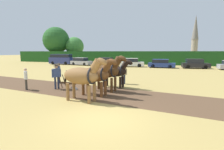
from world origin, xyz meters
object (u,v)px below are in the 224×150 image
object	(u,v)px
parked_car_left	(81,62)
parked_car_center_right	(161,64)
tree_left	(75,46)
draft_horse_trail_left	(106,70)
parked_van	(61,59)
parked_car_center	(132,63)
parked_car_right	(195,64)
draft_horse_lead_left	(82,76)
tree_far_left	(56,40)
farmer_onlooker_right	(59,71)
farmer_beside_team	(123,73)
church_spire	(195,36)
draft_horse_trail_right	(115,71)
plow	(70,85)
farmer_at_plow	(56,75)
farmer_onlooker_left	(26,77)
parked_car_center_left	(107,62)
draft_horse_lead_right	(96,74)

from	to	relation	value
parked_car_left	parked_car_center_right	distance (m)	15.67
tree_left	draft_horse_trail_left	bearing A→B (deg)	-54.87
parked_van	parked_car_center	bearing A→B (deg)	-6.19
parked_car_center	parked_car_right	size ratio (longest dim) A/B	1.03
draft_horse_lead_left	draft_horse_trail_left	bearing A→B (deg)	90.02
tree_far_left	farmer_onlooker_right	bearing A→B (deg)	-52.35
farmer_beside_team	parked_car_right	bearing A→B (deg)	122.44
church_spire	tree_left	bearing A→B (deg)	-143.08
tree_left	parked_car_center	xyz separation A→B (m)	(18.78, -11.22, -3.40)
draft_horse_trail_right	parked_car_right	world-z (taller)	draft_horse_trail_right
tree_far_left	parked_car_center_right	distance (m)	30.69
parked_car_center	church_spire	bearing A→B (deg)	57.59
parked_van	farmer_onlooker_right	bearing A→B (deg)	-58.31
parked_car_left	tree_left	bearing A→B (deg)	136.81
draft_horse_trail_right	plow	size ratio (longest dim) A/B	1.76
draft_horse_lead_left	farmer_at_plow	distance (m)	3.97
parked_van	draft_horse_trail_left	bearing A→B (deg)	-51.55
farmer_onlooker_right	plow	bearing A→B (deg)	-66.23
farmer_onlooker_left	draft_horse_trail_right	bearing A→B (deg)	-22.69
church_spire	parked_car_center_right	xyz separation A→B (m)	(-8.05, -35.37, -7.10)
plow	parked_van	size ratio (longest dim) A/B	0.31
plow	parked_car_right	world-z (taller)	parked_car_right
draft_horse_trail_right	farmer_beside_team	world-z (taller)	draft_horse_trail_right
farmer_onlooker_right	parked_car_left	distance (m)	20.31
church_spire	parked_car_center_left	bearing A→B (deg)	-118.26
parked_car_center_left	parked_car_center_right	xyz separation A→B (m)	(10.43, -1.00, -0.07)
church_spire	parked_car_left	distance (m)	42.95
draft_horse_lead_right	farmer_at_plow	bearing A→B (deg)	174.54
farmer_onlooker_right	draft_horse_lead_left	bearing A→B (deg)	-69.53
church_spire	farmer_onlooker_right	xyz separation A→B (m)	(-15.27, -53.56, -6.77)
farmer_onlooker_right	tree_left	bearing A→B (deg)	91.78
tree_far_left	draft_horse_lead_right	xyz separation A→B (m)	(26.30, -30.61, -4.48)
tree_far_left	farmer_at_plow	size ratio (longest dim) A/B	5.17
farmer_at_plow	church_spire	bearing A→B (deg)	106.62
draft_horse_trail_right	parked_van	xyz separation A→B (m)	(-18.64, 18.94, -0.14)
draft_horse_trail_left	plow	distance (m)	2.95
parked_van	parked_car_center_left	xyz separation A→B (m)	(10.30, 0.29, -0.35)
tree_far_left	parked_van	size ratio (longest dim) A/B	1.83
farmer_at_plow	parked_car_center_left	distance (m)	21.72
parked_car_right	tree_left	bearing A→B (deg)	151.42
plow	parked_car_center_right	size ratio (longest dim) A/B	0.35
parked_van	parked_car_left	distance (m)	5.09
church_spire	draft_horse_trail_right	size ratio (longest dim) A/B	5.41
tree_left	parked_car_center_left	distance (m)	17.36
draft_horse_lead_left	parked_car_center_left	distance (m)	24.65
farmer_at_plow	parked_car_left	bearing A→B (deg)	146.19
farmer_at_plow	tree_left	bearing A→B (deg)	150.53
tree_left	church_spire	xyz separation A→B (m)	(32.03, 24.07, 3.66)
farmer_at_plow	parked_van	size ratio (longest dim) A/B	0.35
parked_car_center_left	farmer_onlooker_right	bearing A→B (deg)	-75.48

